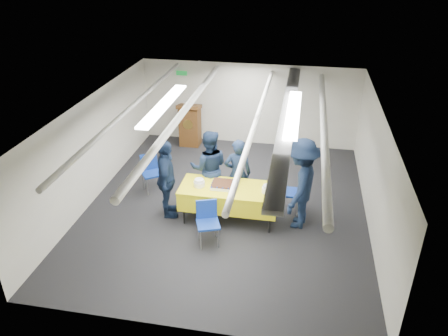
{
  "coord_description": "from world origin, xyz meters",
  "views": [
    {
      "loc": [
        1.44,
        -8.04,
        5.23
      ],
      "look_at": [
        -0.02,
        -0.2,
        1.05
      ],
      "focal_mm": 35.0,
      "sensor_mm": 36.0,
      "label": 1
    }
  ],
  "objects_px": {
    "sailor_a": "(238,174)",
    "podium": "(190,124)",
    "sailor_b": "(209,168)",
    "chair_near": "(207,218)",
    "chair_left": "(150,169)",
    "chair_right": "(295,189)",
    "sailor_c": "(167,180)",
    "sailor_d": "(300,184)",
    "serving_table": "(229,196)",
    "sheet_cake": "(224,185)"
  },
  "relations": [
    {
      "from": "chair_near",
      "to": "chair_left",
      "type": "xyz_separation_m",
      "value": [
        -1.73,
        1.72,
        0.0
      ]
    },
    {
      "from": "chair_near",
      "to": "sailor_d",
      "type": "bearing_deg",
      "value": 27.75
    },
    {
      "from": "podium",
      "to": "sailor_b",
      "type": "height_order",
      "value": "sailor_b"
    },
    {
      "from": "serving_table",
      "to": "chair_right",
      "type": "relative_size",
      "value": 2.3
    },
    {
      "from": "serving_table",
      "to": "sailor_c",
      "type": "xyz_separation_m",
      "value": [
        -1.29,
        -0.06,
        0.3
      ]
    },
    {
      "from": "chair_right",
      "to": "sailor_d",
      "type": "relative_size",
      "value": 0.46
    },
    {
      "from": "sailor_d",
      "to": "serving_table",
      "type": "bearing_deg",
      "value": -73.92
    },
    {
      "from": "chair_right",
      "to": "sailor_a",
      "type": "distance_m",
      "value": 1.25
    },
    {
      "from": "serving_table",
      "to": "podium",
      "type": "xyz_separation_m",
      "value": [
        -1.74,
        3.54,
        0.05
      ]
    },
    {
      "from": "chair_right",
      "to": "sailor_b",
      "type": "height_order",
      "value": "sailor_b"
    },
    {
      "from": "sailor_a",
      "to": "serving_table",
      "type": "bearing_deg",
      "value": 66.13
    },
    {
      "from": "chair_right",
      "to": "sailor_a",
      "type": "bearing_deg",
      "value": -178.25
    },
    {
      "from": "chair_right",
      "to": "sailor_a",
      "type": "height_order",
      "value": "sailor_a"
    },
    {
      "from": "podium",
      "to": "chair_left",
      "type": "xyz_separation_m",
      "value": [
        -0.27,
        -2.62,
        -0.08
      ]
    },
    {
      "from": "sheet_cake",
      "to": "podium",
      "type": "xyz_separation_m",
      "value": [
        -1.64,
        3.53,
        -0.2
      ]
    },
    {
      "from": "serving_table",
      "to": "sailor_d",
      "type": "xyz_separation_m",
      "value": [
        1.42,
        0.09,
        0.39
      ]
    },
    {
      "from": "serving_table",
      "to": "sailor_b",
      "type": "relative_size",
      "value": 1.17
    },
    {
      "from": "sailor_a",
      "to": "podium",
      "type": "bearing_deg",
      "value": -72.74
    },
    {
      "from": "sailor_a",
      "to": "sailor_c",
      "type": "xyz_separation_m",
      "value": [
        -1.39,
        -0.6,
        0.06
      ]
    },
    {
      "from": "sheet_cake",
      "to": "sailor_c",
      "type": "distance_m",
      "value": 1.2
    },
    {
      "from": "chair_right",
      "to": "sailor_c",
      "type": "bearing_deg",
      "value": -166.2
    },
    {
      "from": "sheet_cake",
      "to": "chair_near",
      "type": "distance_m",
      "value": 0.88
    },
    {
      "from": "sailor_a",
      "to": "sailor_b",
      "type": "bearing_deg",
      "value": -19.42
    },
    {
      "from": "sailor_b",
      "to": "sailor_c",
      "type": "distance_m",
      "value": 1.0
    },
    {
      "from": "podium",
      "to": "chair_left",
      "type": "relative_size",
      "value": 1.44
    },
    {
      "from": "chair_near",
      "to": "chair_left",
      "type": "distance_m",
      "value": 2.44
    },
    {
      "from": "sailor_a",
      "to": "sheet_cake",
      "type": "bearing_deg",
      "value": 55.95
    },
    {
      "from": "serving_table",
      "to": "chair_left",
      "type": "bearing_deg",
      "value": 155.44
    },
    {
      "from": "chair_right",
      "to": "chair_near",
      "type": "bearing_deg",
      "value": -138.95
    },
    {
      "from": "chair_right",
      "to": "sheet_cake",
      "type": "bearing_deg",
      "value": -158.17
    },
    {
      "from": "serving_table",
      "to": "chair_left",
      "type": "relative_size",
      "value": 2.3
    },
    {
      "from": "chair_left",
      "to": "sailor_a",
      "type": "xyz_separation_m",
      "value": [
        2.1,
        -0.37,
        0.27
      ]
    },
    {
      "from": "chair_right",
      "to": "sailor_d",
      "type": "height_order",
      "value": "sailor_d"
    },
    {
      "from": "podium",
      "to": "chair_near",
      "type": "relative_size",
      "value": 1.44
    },
    {
      "from": "podium",
      "to": "chair_left",
      "type": "bearing_deg",
      "value": -95.84
    },
    {
      "from": "sailor_c",
      "to": "sheet_cake",
      "type": "bearing_deg",
      "value": -100.55
    },
    {
      "from": "serving_table",
      "to": "sheet_cake",
      "type": "bearing_deg",
      "value": 172.09
    },
    {
      "from": "chair_right",
      "to": "serving_table",
      "type": "bearing_deg",
      "value": -156.2
    },
    {
      "from": "sheet_cake",
      "to": "sailor_d",
      "type": "distance_m",
      "value": 1.52
    },
    {
      "from": "serving_table",
      "to": "sailor_b",
      "type": "distance_m",
      "value": 0.86
    },
    {
      "from": "sheet_cake",
      "to": "chair_near",
      "type": "xyz_separation_m",
      "value": [
        -0.18,
        -0.82,
        -0.28
      ]
    },
    {
      "from": "sailor_b",
      "to": "sailor_d",
      "type": "bearing_deg",
      "value": 154.9
    },
    {
      "from": "sailor_a",
      "to": "sailor_d",
      "type": "xyz_separation_m",
      "value": [
        1.32,
        -0.46,
        0.15
      ]
    },
    {
      "from": "serving_table",
      "to": "sailor_c",
      "type": "relative_size",
      "value": 1.17
    },
    {
      "from": "sailor_d",
      "to": "podium",
      "type": "bearing_deg",
      "value": -124.96
    },
    {
      "from": "chair_left",
      "to": "sailor_a",
      "type": "bearing_deg",
      "value": -10.12
    },
    {
      "from": "sailor_a",
      "to": "sailor_c",
      "type": "height_order",
      "value": "sailor_c"
    },
    {
      "from": "sailor_b",
      "to": "sailor_c",
      "type": "relative_size",
      "value": 1.0
    },
    {
      "from": "sheet_cake",
      "to": "sailor_d",
      "type": "xyz_separation_m",
      "value": [
        1.52,
        0.07,
        0.14
      ]
    },
    {
      "from": "sheet_cake",
      "to": "sailor_a",
      "type": "height_order",
      "value": "sailor_a"
    }
  ]
}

